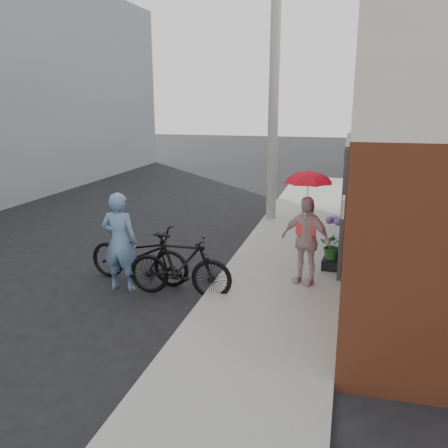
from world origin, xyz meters
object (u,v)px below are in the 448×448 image
at_px(utility_pole, 274,97).
at_px(kimono_woman, 305,240).
at_px(officer, 120,242).
at_px(bike_left, 139,254).
at_px(bike_right, 180,266).
at_px(planter, 332,264).

distance_m(utility_pole, kimono_woman, 5.61).
bearing_deg(officer, bike_left, -110.66).
bearing_deg(utility_pole, kimono_woman, -73.49).
relative_size(bike_right, kimono_woman, 1.17).
bearing_deg(officer, bike_right, 176.21).
bearing_deg(bike_right, planter, -56.38).
height_order(utility_pole, planter, utility_pole).
relative_size(kimono_woman, planter, 4.23).
height_order(bike_right, kimono_woman, kimono_woman).
relative_size(utility_pole, officer, 3.80).
relative_size(utility_pole, planter, 18.07).
bearing_deg(bike_right, utility_pole, -8.12).
height_order(utility_pole, officer, utility_pole).
height_order(bike_left, planter, bike_left).
xyz_separation_m(officer, bike_right, (1.16, -0.01, -0.35)).
bearing_deg(utility_pole, officer, -108.00).
bearing_deg(officer, kimono_woman, -167.34).
relative_size(bike_left, kimono_woman, 1.29).
bearing_deg(planter, bike_left, -159.83).
bearing_deg(bike_right, bike_left, 63.43).
height_order(utility_pole, kimono_woman, utility_pole).
bearing_deg(officer, utility_pole, -111.08).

